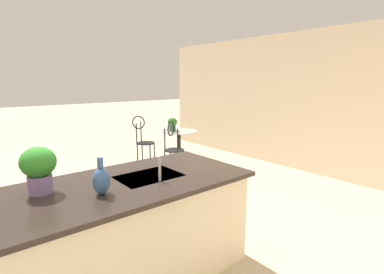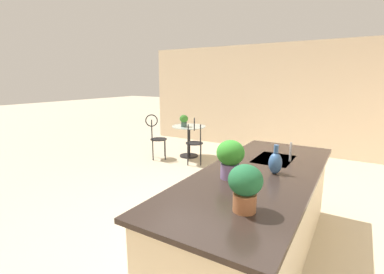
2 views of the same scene
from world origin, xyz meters
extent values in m
plane|color=beige|center=(0.00, 0.00, 0.00)|extent=(40.00, 40.00, 0.00)
cube|color=beige|center=(-4.26, 0.00, 1.35)|extent=(0.12, 7.80, 2.70)
cube|color=beige|center=(0.30, 0.85, 0.44)|extent=(2.70, 0.96, 0.88)
cube|color=#2D231E|center=(0.30, 0.85, 0.90)|extent=(2.80, 1.06, 0.04)
cube|color=#B2B5BA|center=(-0.25, 0.85, 0.91)|extent=(0.56, 0.40, 0.03)
cylinder|color=black|center=(-2.56, -1.76, 0.01)|extent=(0.44, 0.44, 0.03)
cylinder|color=black|center=(-2.56, -1.76, 0.38)|extent=(0.07, 0.07, 0.69)
cylinder|color=#B2C6C1|center=(-2.56, -1.76, 0.73)|extent=(0.80, 0.80, 0.01)
cylinder|color=black|center=(-2.25, -2.25, 0.23)|extent=(0.03, 0.03, 0.45)
cylinder|color=black|center=(-2.03, -2.08, 0.23)|extent=(0.03, 0.03, 0.45)
cylinder|color=black|center=(-2.07, -2.47, 0.23)|extent=(0.03, 0.03, 0.45)
cylinder|color=black|center=(-1.86, -2.29, 0.23)|extent=(0.03, 0.03, 0.45)
cylinder|color=black|center=(-2.05, -2.27, 0.46)|extent=(0.53, 0.53, 0.02)
cylinder|color=black|center=(-2.06, -2.47, 0.68)|extent=(0.03, 0.03, 0.45)
cylinder|color=black|center=(-1.86, -2.31, 0.68)|extent=(0.03, 0.03, 0.45)
torus|color=black|center=(-1.96, -2.39, 0.90)|extent=(0.20, 0.23, 0.28)
cylinder|color=black|center=(-2.19, -1.55, 0.23)|extent=(0.03, 0.03, 0.45)
cylinder|color=black|center=(-2.33, -1.31, 0.23)|extent=(0.03, 0.03, 0.45)
cylinder|color=black|center=(-1.95, -1.41, 0.23)|extent=(0.03, 0.03, 0.45)
cylinder|color=black|center=(-2.09, -1.17, 0.23)|extent=(0.03, 0.03, 0.45)
cylinder|color=black|center=(-2.14, -1.36, 0.46)|extent=(0.52, 0.52, 0.02)
cylinder|color=black|center=(-1.94, -1.39, 0.68)|extent=(0.03, 0.03, 0.45)
cylinder|color=black|center=(-2.08, -1.17, 0.68)|extent=(0.03, 0.03, 0.45)
torus|color=black|center=(-2.01, -1.28, 0.90)|extent=(0.26, 0.17, 0.28)
cylinder|color=#B2B5BA|center=(-0.25, 1.03, 1.03)|extent=(0.02, 0.02, 0.22)
cylinder|color=#385147|center=(-2.43, -1.81, 0.79)|extent=(0.13, 0.13, 0.11)
ellipsoid|color=#307025|center=(-2.43, -1.81, 0.93)|extent=(0.20, 0.20, 0.18)
cylinder|color=#7A669E|center=(0.60, 0.67, 0.99)|extent=(0.18, 0.18, 0.14)
ellipsoid|color=#318A2B|center=(0.60, 0.67, 1.17)|extent=(0.26, 0.26, 0.23)
ellipsoid|color=#386099|center=(0.25, 0.99, 1.02)|extent=(0.13, 0.13, 0.21)
cylinder|color=#386099|center=(0.25, 0.99, 1.17)|extent=(0.04, 0.04, 0.08)
camera|label=1|loc=(1.05, 3.04, 1.77)|focal=27.19mm
camera|label=2|loc=(2.86, 1.64, 1.83)|focal=25.72mm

